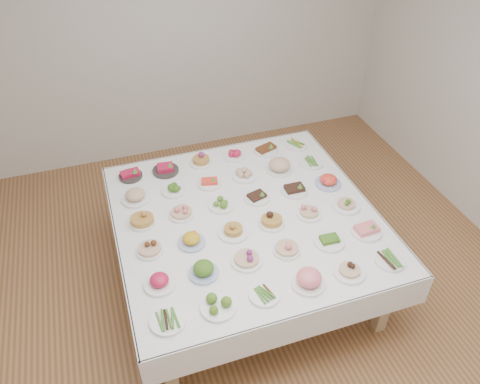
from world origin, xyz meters
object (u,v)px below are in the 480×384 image
object	(u,v)px
dish_0	(168,320)
dish_35	(296,144)
display_table	(246,222)
dish_18	(142,218)

from	to	relation	value
dish_0	dish_35	xyz separation A→B (m)	(1.61, 1.61, -0.00)
display_table	dish_35	size ratio (longest dim) A/B	9.76
dish_18	dish_35	distance (m)	1.73
dish_0	dish_35	distance (m)	2.28
display_table	dish_35	world-z (taller)	dish_35
display_table	dish_18	distance (m)	0.84
display_table	dish_18	xyz separation A→B (m)	(-0.81, 0.17, 0.13)
dish_0	dish_18	distance (m)	0.98
dish_0	dish_18	size ratio (longest dim) A/B	1.16
dish_0	dish_35	world-z (taller)	dish_0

